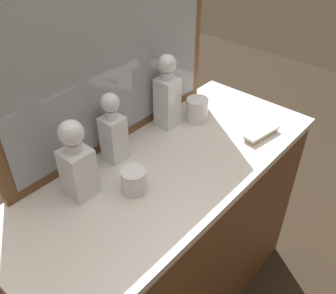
{
  "coord_description": "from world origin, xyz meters",
  "views": [
    {
      "loc": [
        -0.74,
        -0.65,
        1.67
      ],
      "look_at": [
        0.0,
        0.0,
        0.92
      ],
      "focal_mm": 39.4,
      "sensor_mm": 36.0,
      "label": 1
    }
  ],
  "objects_px": {
    "crystal_decanter_center": "(113,133)",
    "crystal_tumbler_far_left": "(135,182)",
    "crystal_decanter_far_left": "(77,166)",
    "crystal_decanter_left": "(167,98)",
    "crystal_tumbler_right": "(197,111)",
    "silver_brush_front": "(261,133)"
  },
  "relations": [
    {
      "from": "crystal_decanter_far_left",
      "to": "crystal_tumbler_far_left",
      "type": "distance_m",
      "value": 0.18
    },
    {
      "from": "crystal_decanter_center",
      "to": "crystal_tumbler_right",
      "type": "distance_m",
      "value": 0.4
    },
    {
      "from": "crystal_decanter_center",
      "to": "silver_brush_front",
      "type": "bearing_deg",
      "value": -35.34
    },
    {
      "from": "crystal_tumbler_right",
      "to": "crystal_tumbler_far_left",
      "type": "relative_size",
      "value": 1.16
    },
    {
      "from": "crystal_tumbler_far_left",
      "to": "silver_brush_front",
      "type": "distance_m",
      "value": 0.55
    },
    {
      "from": "crystal_decanter_far_left",
      "to": "silver_brush_front",
      "type": "relative_size",
      "value": 1.62
    },
    {
      "from": "crystal_tumbler_right",
      "to": "silver_brush_front",
      "type": "height_order",
      "value": "crystal_tumbler_right"
    },
    {
      "from": "crystal_tumbler_right",
      "to": "silver_brush_front",
      "type": "xyz_separation_m",
      "value": [
        0.07,
        -0.26,
        -0.03
      ]
    },
    {
      "from": "crystal_decanter_far_left",
      "to": "silver_brush_front",
      "type": "xyz_separation_m",
      "value": [
        0.65,
        -0.27,
        -0.1
      ]
    },
    {
      "from": "crystal_decanter_far_left",
      "to": "crystal_decanter_center",
      "type": "bearing_deg",
      "value": 15.02
    },
    {
      "from": "crystal_decanter_far_left",
      "to": "crystal_tumbler_right",
      "type": "relative_size",
      "value": 2.83
    },
    {
      "from": "crystal_decanter_left",
      "to": "silver_brush_front",
      "type": "height_order",
      "value": "crystal_decanter_left"
    },
    {
      "from": "crystal_decanter_center",
      "to": "crystal_decanter_far_left",
      "type": "relative_size",
      "value": 0.96
    },
    {
      "from": "crystal_decanter_far_left",
      "to": "crystal_tumbler_right",
      "type": "distance_m",
      "value": 0.58
    },
    {
      "from": "crystal_decanter_center",
      "to": "crystal_tumbler_far_left",
      "type": "height_order",
      "value": "crystal_decanter_center"
    },
    {
      "from": "crystal_decanter_left",
      "to": "crystal_tumbler_far_left",
      "type": "xyz_separation_m",
      "value": [
        -0.36,
        -0.18,
        -0.08
      ]
    },
    {
      "from": "crystal_tumbler_right",
      "to": "crystal_decanter_far_left",
      "type": "bearing_deg",
      "value": 178.59
    },
    {
      "from": "crystal_decanter_far_left",
      "to": "silver_brush_front",
      "type": "bearing_deg",
      "value": -22.83
    },
    {
      "from": "crystal_decanter_center",
      "to": "crystal_tumbler_far_left",
      "type": "xyz_separation_m",
      "value": [
        -0.07,
        -0.17,
        -0.07
      ]
    },
    {
      "from": "silver_brush_front",
      "to": "crystal_tumbler_right",
      "type": "bearing_deg",
      "value": 105.42
    },
    {
      "from": "crystal_decanter_center",
      "to": "crystal_decanter_left",
      "type": "height_order",
      "value": "crystal_decanter_left"
    },
    {
      "from": "crystal_decanter_center",
      "to": "crystal_decanter_left",
      "type": "bearing_deg",
      "value": 0.58
    }
  ]
}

